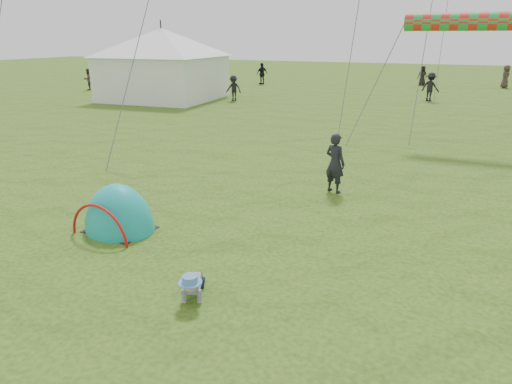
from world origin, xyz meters
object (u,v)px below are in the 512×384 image
at_px(popup_tent, 120,230).
at_px(standing_adult, 335,163).
at_px(event_marquee, 163,62).
at_px(crawling_toddler, 192,284).

xyz_separation_m(popup_tent, standing_adult, (3.56, 4.32, 0.79)).
bearing_deg(popup_tent, event_marquee, 127.03).
relative_size(crawling_toddler, standing_adult, 0.42).
height_order(popup_tent, standing_adult, standing_adult).
height_order(standing_adult, event_marquee, event_marquee).
relative_size(crawling_toddler, popup_tent, 0.33).
distance_m(crawling_toddler, standing_adult, 6.10).
bearing_deg(standing_adult, crawling_toddler, 105.25).
height_order(popup_tent, event_marquee, event_marquee).
distance_m(crawling_toddler, popup_tent, 3.32).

